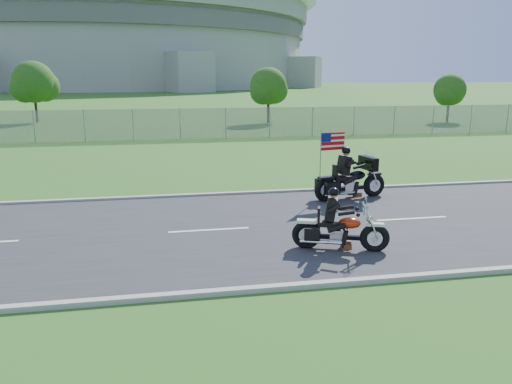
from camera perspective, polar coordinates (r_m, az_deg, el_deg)
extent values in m
plane|color=#2E5D1D|center=(14.08, 2.76, -4.07)|extent=(420.00, 420.00, 0.00)
cube|color=#28282B|center=(14.07, 2.77, -3.99)|extent=(120.00, 8.00, 0.04)
cube|color=#9E9B93|center=(17.89, -0.21, -0.09)|extent=(120.00, 0.18, 0.12)
cube|color=#9E9B93|center=(10.41, 7.98, -10.37)|extent=(120.00, 0.18, 0.12)
cube|color=gray|center=(33.27, -13.88, 7.46)|extent=(60.00, 0.03, 2.00)
cylinder|color=#A3A099|center=(183.92, -16.40, 14.69)|extent=(130.00, 130.00, 20.00)
cylinder|color=#605E5B|center=(184.28, -16.55, 16.86)|extent=(132.00, 132.00, 4.00)
cylinder|color=#A3A099|center=(184.79, -16.68, 18.71)|extent=(134.00, 134.00, 6.00)
torus|color=white|center=(185.24, -16.76, 19.94)|extent=(140.40, 140.40, 4.40)
cylinder|color=#382316|center=(44.11, 1.40, 9.56)|extent=(0.22, 0.22, 2.52)
sphere|color=#204913|center=(44.03, 1.41, 12.01)|extent=(3.20, 3.20, 3.20)
sphere|color=#204913|center=(44.64, 2.10, 11.56)|extent=(2.40, 2.40, 2.40)
sphere|color=#204913|center=(43.54, 0.79, 11.41)|extent=(2.24, 2.24, 2.24)
cylinder|color=#382316|center=(48.38, -23.86, 8.94)|extent=(0.22, 0.22, 2.80)
sphere|color=#204913|center=(48.30, -24.10, 11.42)|extent=(3.60, 3.60, 3.60)
sphere|color=#204913|center=(48.68, -23.07, 11.05)|extent=(2.70, 2.70, 2.70)
sphere|color=#204913|center=(48.02, -24.91, 10.74)|extent=(2.52, 2.52, 2.52)
cylinder|color=#382316|center=(48.24, 21.10, 8.84)|extent=(0.22, 0.22, 2.24)
sphere|color=#204913|center=(48.16, 21.27, 10.83)|extent=(2.80, 2.80, 2.80)
sphere|color=#204913|center=(48.82, 21.54, 10.45)|extent=(2.10, 2.10, 2.10)
sphere|color=#204913|center=(47.62, 20.94, 10.35)|extent=(1.96, 1.96, 1.96)
torus|color=black|center=(12.37, 13.41, -5.13)|extent=(0.73, 0.40, 0.71)
torus|color=black|center=(12.33, 5.77, -4.89)|extent=(0.73, 0.40, 0.71)
ellipsoid|color=#B6280D|center=(12.23, 10.65, -3.51)|extent=(0.61, 0.47, 0.27)
cube|color=black|center=(12.23, 8.29, -3.60)|extent=(0.60, 0.45, 0.12)
cube|color=black|center=(12.13, 8.58, -1.91)|extent=(0.35, 0.44, 0.53)
sphere|color=black|center=(12.02, 8.88, -0.01)|extent=(0.33, 0.33, 0.26)
cube|color=silver|center=(12.13, 12.57, -1.47)|extent=(0.18, 0.43, 0.39)
torus|color=black|center=(17.87, 13.32, 0.76)|extent=(0.86, 0.36, 0.83)
torus|color=black|center=(16.87, 7.97, 0.25)|extent=(0.86, 0.36, 0.83)
ellipsoid|color=black|center=(17.40, 11.47, 1.88)|extent=(0.69, 0.47, 0.31)
cube|color=black|center=(17.10, 9.81, 1.60)|extent=(0.67, 0.45, 0.13)
cube|color=black|center=(17.05, 10.03, 3.06)|extent=(0.35, 0.49, 0.62)
sphere|color=black|center=(17.00, 10.26, 4.67)|extent=(0.36, 0.36, 0.30)
cube|color=black|center=(17.56, 12.70, 3.23)|extent=(0.41, 0.93, 0.45)
cube|color=#B70C11|center=(16.95, 8.77, 5.74)|extent=(0.89, 0.19, 0.58)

